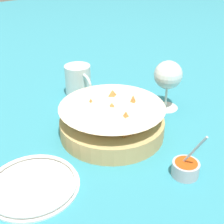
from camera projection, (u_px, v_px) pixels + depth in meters
ground_plane at (92, 132)px, 0.81m from camera, size 4.00×4.00×0.00m
food_basket at (112, 121)px, 0.79m from camera, size 0.26×0.26×0.10m
sauce_cup at (186, 168)px, 0.66m from camera, size 0.07×0.06×0.12m
wine_glass at (168, 77)px, 0.88m from camera, size 0.08×0.08×0.15m
beer_mug at (78, 82)px, 0.98m from camera, size 0.12×0.08×0.10m
side_plate at (33, 184)px, 0.63m from camera, size 0.19×0.19×0.01m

